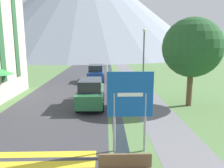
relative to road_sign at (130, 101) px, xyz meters
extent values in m
plane|color=#517542|center=(-1.49, 15.48, -1.99)|extent=(160.00, 160.00, 0.00)
cube|color=#38383D|center=(-3.99, 25.48, -1.98)|extent=(6.40, 60.00, 0.01)
cube|color=slate|center=(2.11, 25.48, -1.98)|extent=(2.20, 60.00, 0.01)
cube|color=black|center=(-0.29, 25.48, -1.98)|extent=(0.60, 60.00, 0.00)
cube|color=yellow|center=(-3.99, -0.89, -1.98)|extent=(5.44, 0.44, 0.01)
cube|color=yellow|center=(-3.99, -0.19, -1.98)|extent=(5.44, 0.44, 0.01)
cone|color=gray|center=(-8.14, 75.08, 14.69)|extent=(83.74, 83.74, 33.34)
cube|color=#285633|center=(-7.98, 9.97, 3.73)|extent=(0.06, 0.70, 8.58)
cylinder|color=#9E9EA3|center=(-0.58, 0.02, -0.84)|extent=(0.10, 0.10, 2.30)
cylinder|color=#9E9EA3|center=(0.58, 0.02, -0.84)|extent=(0.10, 0.10, 2.30)
cube|color=#1451AD|center=(0.00, 0.00, 0.26)|extent=(1.71, 0.05, 1.69)
cube|color=white|center=(0.00, -0.03, 0.26)|extent=(0.94, 0.02, 0.14)
cube|color=brown|center=(-0.29, -1.41, -1.56)|extent=(1.70, 0.08, 0.45)
cube|color=#28663D|center=(-1.89, 6.23, -1.27)|extent=(1.63, 4.25, 0.84)
cube|color=#23282D|center=(-1.89, 6.01, -0.51)|extent=(1.38, 2.34, 0.68)
cylinder|color=black|center=(-2.66, 7.54, -1.69)|extent=(0.18, 0.60, 0.60)
cylinder|color=black|center=(-1.12, 7.54, -1.69)|extent=(0.18, 0.60, 0.60)
cylinder|color=black|center=(-2.66, 4.91, -1.69)|extent=(0.18, 0.60, 0.60)
cylinder|color=black|center=(-1.12, 4.91, -1.69)|extent=(0.18, 0.60, 0.60)
cube|color=navy|center=(-1.97, 15.73, -1.27)|extent=(1.68, 4.07, 0.84)
cube|color=#23282D|center=(-1.97, 15.53, -0.51)|extent=(1.42, 2.24, 0.68)
cylinder|color=black|center=(-2.77, 16.99, -1.69)|extent=(0.18, 0.60, 0.60)
cylinder|color=black|center=(-1.18, 16.99, -1.69)|extent=(0.18, 0.60, 0.60)
cylinder|color=black|center=(-2.77, 14.47, -1.69)|extent=(0.18, 0.60, 0.60)
cylinder|color=black|center=(-1.18, 14.47, -1.69)|extent=(0.18, 0.60, 0.60)
cylinder|color=#515156|center=(2.23, 10.26, 0.52)|extent=(0.12, 0.12, 5.01)
sphere|color=silver|center=(2.23, 10.26, 3.14)|extent=(0.28, 0.28, 0.28)
cylinder|color=brown|center=(4.62, 6.16, -0.88)|extent=(0.36, 0.36, 2.21)
sphere|color=#235128|center=(4.62, 6.16, 1.84)|extent=(3.80, 3.80, 3.80)
camera|label=1|loc=(-0.88, -7.78, 2.12)|focal=35.00mm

